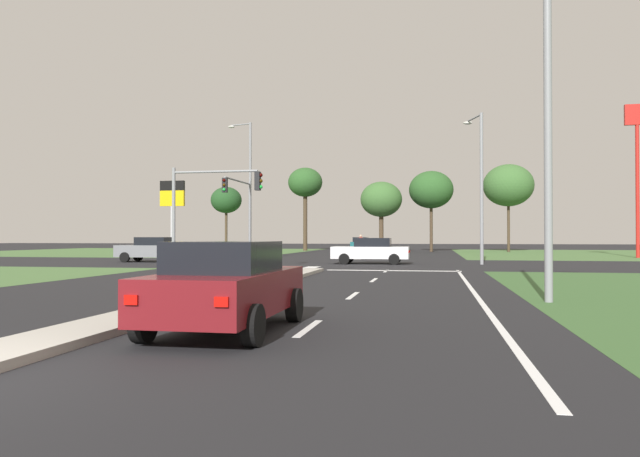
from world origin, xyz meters
name	(u,v)px	position (x,y,z in m)	size (l,w,h in m)	color
ground_plane	(337,264)	(0.00, 30.00, 0.00)	(200.00, 200.00, 0.00)	black
grass_verge_far_left	(141,252)	(-25.50, 54.50, 0.00)	(35.00, 35.00, 0.01)	#476B38
median_island_near	(236,290)	(0.00, 11.00, 0.07)	(1.20, 22.00, 0.14)	#ADA89E
median_island_far	(376,252)	(0.00, 55.00, 0.07)	(1.20, 36.00, 0.14)	gray
lane_dash_near	(309,328)	(3.50, 4.62, 0.01)	(0.14, 2.00, 0.01)	silver
lane_dash_second	(353,296)	(3.50, 10.62, 0.01)	(0.14, 2.00, 0.01)	silver
lane_dash_third	(374,280)	(3.50, 16.62, 0.01)	(0.14, 2.00, 0.01)	silver
lane_dash_fourth	(386,271)	(3.50, 22.62, 0.01)	(0.14, 2.00, 0.01)	silver
edge_line_right	(474,293)	(6.85, 12.00, 0.01)	(0.14, 24.00, 0.01)	silver
stop_bar_near	(393,271)	(3.80, 23.00, 0.01)	(6.40, 0.50, 0.01)	silver
crosswalk_bar_near	(205,267)	(-6.40, 24.80, 0.01)	(0.70, 2.80, 0.01)	silver
crosswalk_bar_second	(226,267)	(-5.25, 24.80, 0.01)	(0.70, 2.80, 0.01)	silver
crosswalk_bar_third	(246,267)	(-4.10, 24.80, 0.01)	(0.70, 2.80, 0.01)	silver
crosswalk_bar_fourth	(267,267)	(-2.95, 24.80, 0.01)	(0.70, 2.80, 0.01)	silver
crosswalk_bar_fifth	(288,268)	(-1.80, 24.80, 0.01)	(0.70, 2.80, 0.01)	silver
crosswalk_bar_sixth	(310,268)	(-0.65, 24.80, 0.01)	(0.70, 2.80, 0.01)	silver
car_maroon_near	(227,286)	(2.18, 4.04, 0.79)	(1.97, 4.24, 1.55)	maroon
car_grey_second	(152,249)	(-12.09, 30.09, 0.81)	(4.48, 1.97, 1.60)	slate
car_teal_third	(360,244)	(-2.36, 61.49, 0.80)	(1.99, 4.34, 1.56)	#19565B
car_white_fourth	(371,251)	(2.04, 30.03, 0.79)	(4.61, 2.09, 1.55)	silver
traffic_signal_near_left	(207,198)	(-5.76, 23.40, 3.63)	(4.90, 0.32, 5.23)	gray
traffic_signal_far_left	(241,203)	(-7.60, 34.50, 4.02)	(0.32, 5.75, 5.75)	gray
street_lamp_near	(558,102)	(8.72, 9.80, 4.96)	(2.52, 0.83, 8.81)	gray
street_lamp_second	(480,179)	(8.43, 30.59, 5.01)	(1.05, 2.25, 8.91)	gray
street_lamp_third	(249,183)	(-8.64, 39.63, 5.87)	(2.10, 0.67, 10.68)	gray
pedestrian_at_median	(361,243)	(0.08, 41.29, 1.14)	(0.34, 0.34, 1.65)	#335184
fastfood_pole_sign	(637,146)	(21.20, 44.01, 8.63)	(1.80, 0.40, 11.86)	red
fuel_price_totem	(172,202)	(-12.51, 33.98, 4.09)	(1.80, 0.24, 5.60)	silver
treeline_near	(226,200)	(-18.70, 62.65, 5.99)	(3.71, 3.71, 7.61)	#423323
treeline_second	(305,183)	(-8.88, 62.12, 7.83)	(3.99, 3.99, 9.65)	#423323
treeline_third	(381,200)	(0.24, 58.55, 5.60)	(4.46, 4.46, 7.54)	#423323
treeline_fourth	(431,190)	(5.52, 60.05, 6.69)	(4.77, 4.77, 8.75)	#423323
treeline_fifth	(508,185)	(13.62, 60.54, 7.09)	(5.29, 5.29, 9.35)	#423323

